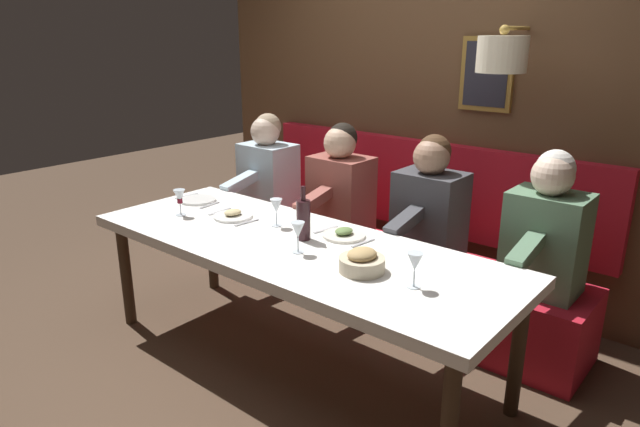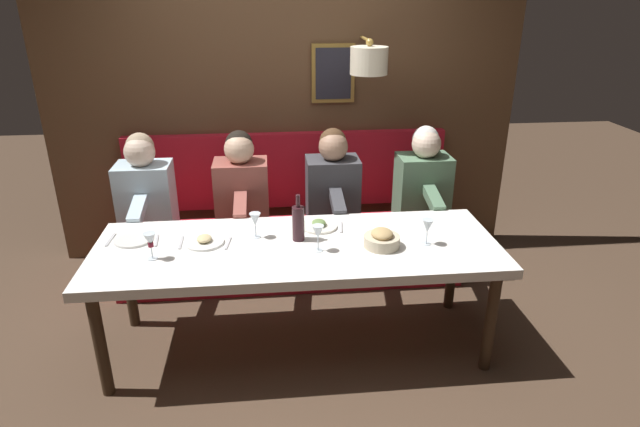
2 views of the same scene
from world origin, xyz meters
name	(u,v)px [view 2 (image 2 of 2)]	position (x,y,z in m)	size (l,w,h in m)	color
ground_plane	(299,344)	(0.00, 0.00, 0.00)	(12.00, 12.00, 0.00)	#4C3828
dining_table	(297,254)	(0.00, 0.00, 0.68)	(0.90, 2.48, 0.74)	white
banquette_bench	(292,253)	(0.89, 0.00, 0.23)	(0.52, 2.68, 0.45)	red
back_wall_panel	(286,98)	(1.46, -0.01, 1.37)	(0.59, 3.88, 2.90)	brown
diner_nearest	(423,180)	(0.88, -1.04, 0.82)	(0.60, 0.40, 0.79)	#567A5B
diner_near	(333,183)	(0.88, -0.33, 0.82)	(0.60, 0.40, 0.79)	#3D3D42
diner_middle	(241,186)	(0.88, 0.37, 0.82)	(0.60, 0.40, 0.79)	#934C42
diner_far	(145,190)	(0.88, 1.08, 0.82)	(0.60, 0.40, 0.79)	silver
place_setting_0	(319,225)	(0.24, -0.16, 0.75)	(0.24, 0.33, 0.05)	silver
place_setting_1	(204,241)	(0.07, 0.57, 0.75)	(0.24, 0.32, 0.05)	white
place_setting_2	(133,240)	(0.16, 1.01, 0.75)	(0.24, 0.32, 0.01)	silver
wine_glass_0	(255,220)	(0.13, 0.25, 0.86)	(0.07, 0.07, 0.16)	silver
wine_glass_1	(428,227)	(-0.07, -0.79, 0.86)	(0.07, 0.07, 0.16)	silver
wine_glass_2	(318,233)	(-0.09, -0.12, 0.86)	(0.07, 0.07, 0.16)	silver
wine_glass_3	(150,241)	(-0.10, 0.85, 0.86)	(0.07, 0.07, 0.16)	silver
wine_bottle	(298,223)	(0.07, -0.01, 0.86)	(0.08, 0.08, 0.30)	#33191E
bread_bowl	(382,239)	(-0.08, -0.51, 0.79)	(0.22, 0.22, 0.12)	beige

